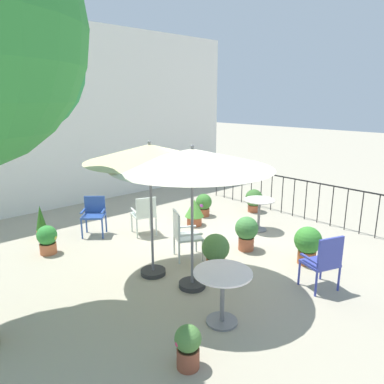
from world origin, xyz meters
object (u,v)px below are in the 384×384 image
patio_chair_0 (144,213)px  potted_plant_2 (216,250)px  potted_plant_1 (308,243)px  potted_plant_7 (204,204)px  potted_plant_5 (41,222)px  potted_plant_6 (194,211)px  patio_chair_1 (324,260)px  patio_umbrella_0 (192,160)px  potted_plant_4 (188,346)px  cafe_table_0 (259,209)px  potted_plant_3 (254,199)px  potted_plant_8 (247,231)px  patio_chair_3 (183,232)px  cafe_table_1 (223,287)px  potted_plant_0 (47,239)px  patio_umbrella_1 (150,155)px  patio_chair_2 (94,212)px

patio_chair_0 → potted_plant_2: patio_chair_0 is taller
potted_plant_1 → potted_plant_7: 3.39m
potted_plant_5 → potted_plant_6: (3.09, -1.60, -0.02)m
patio_chair_0 → patio_chair_1: patio_chair_1 is taller
patio_umbrella_0 → potted_plant_4: patio_umbrella_0 is taller
cafe_table_0 → patio_chair_1: size_ratio=0.80×
potted_plant_3 → potted_plant_8: bearing=-144.8°
patio_umbrella_0 → patio_chair_3: patio_umbrella_0 is taller
cafe_table_0 → patio_umbrella_0: bearing=-162.6°
potted_plant_2 → potted_plant_7: (1.96, 2.35, -0.03)m
potted_plant_4 → potted_plant_7: (3.99, 3.88, 0.04)m
potted_plant_5 → cafe_table_1: bearing=-81.7°
potted_plant_0 → potted_plant_2: (2.00, -2.71, 0.05)m
patio_umbrella_0 → patio_umbrella_1: size_ratio=1.06×
potted_plant_2 → potted_plant_0: bearing=126.5°
patio_chair_0 → potted_plant_3: (3.23, -0.55, -0.19)m
potted_plant_4 → patio_chair_0: bearing=61.6°
potted_plant_5 → potted_plant_2: bearing=-63.3°
potted_plant_5 → patio_chair_2: bearing=-28.1°
patio_chair_0 → potted_plant_2: (-0.02, -2.25, -0.17)m
cafe_table_1 → potted_plant_7: (3.07, 3.55, -0.21)m
potted_plant_0 → potted_plant_4: 4.25m
cafe_table_0 → potted_plant_8: size_ratio=1.07×
potted_plant_5 → potted_plant_3: bearing=-20.4°
patio_umbrella_1 → potted_plant_0: (-1.03, 2.12, -1.81)m
potted_plant_4 → potted_plant_6: 4.83m
cafe_table_1 → patio_chair_1: (1.84, -0.49, -0.01)m
potted_plant_0 → potted_plant_7: (3.96, -0.36, 0.02)m
potted_plant_1 → patio_chair_0: bearing=113.3°
potted_plant_1 → patio_umbrella_0: bearing=160.1°
potted_plant_4 → potted_plant_8: size_ratio=0.76×
patio_chair_0 → patio_umbrella_0: bearing=-107.6°
patio_chair_3 → potted_plant_1: (1.57, -1.72, -0.13)m
potted_plant_1 → potted_plant_8: potted_plant_1 is taller
patio_umbrella_1 → potted_plant_1: 3.35m
patio_umbrella_0 → potted_plant_6: 3.48m
potted_plant_2 → potted_plant_4: (-2.03, -1.54, -0.07)m
patio_umbrella_0 → potted_plant_0: bearing=113.1°
patio_umbrella_0 → potted_plant_6: bearing=46.8°
cafe_table_0 → potted_plant_1: cafe_table_0 is taller
patio_umbrella_0 → patio_chair_1: (1.49, -1.48, -1.59)m
cafe_table_0 → potted_plant_6: (-0.88, 1.27, -0.16)m
patio_umbrella_0 → potted_plant_8: (1.84, 0.38, -1.72)m
cafe_table_0 → potted_plant_7: 1.66m
patio_umbrella_0 → potted_plant_7: (2.72, 2.56, -1.79)m
cafe_table_1 → patio_chair_0: (1.13, 3.46, -0.01)m
cafe_table_0 → potted_plant_8: 1.22m
cafe_table_1 → patio_chair_1: size_ratio=0.85×
patio_chair_1 → potted_plant_6: patio_chair_1 is taller
potted_plant_3 → potted_plant_1: bearing=-124.0°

